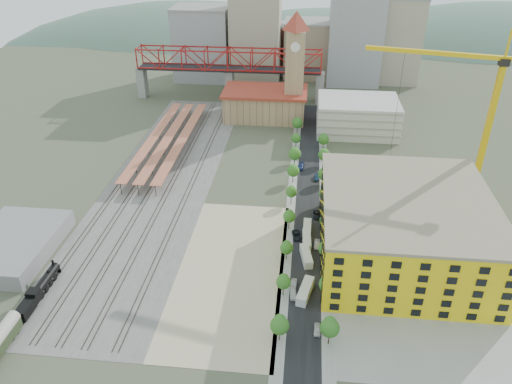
# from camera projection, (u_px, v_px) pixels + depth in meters

# --- Properties ---
(ground) EXTENTS (400.00, 400.00, 0.00)m
(ground) POSITION_uv_depth(u_px,v_px,m) (258.00, 210.00, 160.87)
(ground) COLOR #474C38
(ground) RESTS_ON ground
(ballast_strip) EXTENTS (36.00, 165.00, 0.06)m
(ballast_strip) POSITION_uv_depth(u_px,v_px,m) (163.00, 179.00, 179.25)
(ballast_strip) COLOR #605E59
(ballast_strip) RESTS_ON ground
(dirt_lot) EXTENTS (28.00, 67.00, 0.06)m
(dirt_lot) POSITION_uv_depth(u_px,v_px,m) (231.00, 270.00, 134.01)
(dirt_lot) COLOR tan
(dirt_lot) RESTS_ON ground
(street_asphalt) EXTENTS (12.00, 170.00, 0.06)m
(street_asphalt) POSITION_uv_depth(u_px,v_px,m) (308.00, 190.00, 172.36)
(street_asphalt) COLOR black
(street_asphalt) RESTS_ON ground
(sidewalk_west) EXTENTS (3.00, 170.00, 0.04)m
(sidewalk_west) POSITION_uv_depth(u_px,v_px,m) (292.00, 189.00, 172.86)
(sidewalk_west) COLOR gray
(sidewalk_west) RESTS_ON ground
(sidewalk_east) EXTENTS (3.00, 170.00, 0.04)m
(sidewalk_east) POSITION_uv_depth(u_px,v_px,m) (324.00, 190.00, 171.86)
(sidewalk_east) COLOR gray
(sidewalk_east) RESTS_ON ground
(construction_pad) EXTENTS (50.00, 90.00, 0.06)m
(construction_pad) POSITION_uv_depth(u_px,v_px,m) (410.00, 256.00, 139.48)
(construction_pad) COLOR gray
(construction_pad) RESTS_ON ground
(rail_tracks) EXTENTS (26.56, 160.00, 0.18)m
(rail_tracks) POSITION_uv_depth(u_px,v_px,m) (158.00, 178.00, 179.35)
(rail_tracks) COLOR #382B23
(rail_tracks) RESTS_ON ground
(platform_canopies) EXTENTS (16.00, 80.00, 4.12)m
(platform_canopies) POSITION_uv_depth(u_px,v_px,m) (168.00, 138.00, 201.49)
(platform_canopies) COLOR #CC6E4E
(platform_canopies) RESTS_ON ground
(station_hall) EXTENTS (38.00, 24.00, 13.10)m
(station_hall) POSITION_uv_depth(u_px,v_px,m) (265.00, 103.00, 228.85)
(station_hall) COLOR tan
(station_hall) RESTS_ON ground
(clock_tower) EXTENTS (12.00, 12.00, 52.00)m
(clock_tower) POSITION_uv_depth(u_px,v_px,m) (295.00, 57.00, 215.02)
(clock_tower) COLOR tan
(clock_tower) RESTS_ON ground
(parking_garage) EXTENTS (34.00, 26.00, 14.00)m
(parking_garage) POSITION_uv_depth(u_px,v_px,m) (357.00, 116.00, 214.59)
(parking_garage) COLOR silver
(parking_garage) RESTS_ON ground
(truss_bridge) EXTENTS (94.00, 9.60, 25.60)m
(truss_bridge) POSITION_uv_depth(u_px,v_px,m) (229.00, 62.00, 244.50)
(truss_bridge) COLOR gray
(truss_bridge) RESTS_ON ground
(construction_building) EXTENTS (44.60, 50.60, 18.80)m
(construction_building) POSITION_uv_depth(u_px,v_px,m) (404.00, 227.00, 135.11)
(construction_building) COLOR #FFF615
(construction_building) RESTS_ON ground
(warehouse) EXTENTS (22.00, 32.00, 5.00)m
(warehouse) POSITION_uv_depth(u_px,v_px,m) (13.00, 245.00, 139.72)
(warehouse) COLOR gray
(warehouse) RESTS_ON ground
(street_trees) EXTENTS (15.40, 124.40, 8.00)m
(street_trees) POSITION_uv_depth(u_px,v_px,m) (308.00, 205.00, 163.73)
(street_trees) COLOR #21601C
(street_trees) RESTS_ON ground
(skyline) EXTENTS (133.00, 46.00, 60.00)m
(skyline) POSITION_uv_depth(u_px,v_px,m) (298.00, 39.00, 271.82)
(skyline) COLOR #9EA0A3
(skyline) RESTS_ON ground
(distant_hills) EXTENTS (647.00, 264.00, 227.00)m
(distant_hills) POSITION_uv_depth(u_px,v_px,m) (342.00, 132.00, 420.75)
(distant_hills) COLOR #4C6B59
(distant_hills) RESTS_ON ground
(locomotive) EXTENTS (2.66, 20.54, 5.13)m
(locomotive) POSITION_uv_depth(u_px,v_px,m) (40.00, 289.00, 124.59)
(locomotive) COLOR black
(locomotive) RESTS_ON ground
(tower_crane) EXTENTS (51.68, 13.74, 56.19)m
(tower_crane) POSITION_uv_depth(u_px,v_px,m) (481.00, 102.00, 147.47)
(tower_crane) COLOR yellow
(tower_crane) RESTS_ON ground
(site_trailer_a) EXTENTS (4.57, 9.82, 2.60)m
(site_trailer_a) POSITION_uv_depth(u_px,v_px,m) (305.00, 291.00, 124.78)
(site_trailer_a) COLOR silver
(site_trailer_a) RESTS_ON ground
(site_trailer_b) EXTENTS (3.93, 9.18, 2.44)m
(site_trailer_b) POSITION_uv_depth(u_px,v_px,m) (306.00, 256.00, 137.42)
(site_trailer_b) COLOR silver
(site_trailer_b) RESTS_ON ground
(site_trailer_c) EXTENTS (2.67, 8.73, 2.36)m
(site_trailer_c) POSITION_uv_depth(u_px,v_px,m) (307.00, 240.00, 144.12)
(site_trailer_c) COLOR silver
(site_trailer_c) RESTS_ON ground
(site_trailer_d) EXTENTS (2.49, 8.84, 2.41)m
(site_trailer_d) POSITION_uv_depth(u_px,v_px,m) (307.00, 229.00, 149.01)
(site_trailer_d) COLOR silver
(site_trailer_d) RESTS_ON ground
(car_0) EXTENTS (2.49, 4.85, 1.58)m
(car_0) POSITION_uv_depth(u_px,v_px,m) (293.00, 294.00, 124.76)
(car_0) COLOR silver
(car_0) RESTS_ON ground
(car_1) EXTENTS (1.69, 4.25, 1.38)m
(car_1) POSITION_uv_depth(u_px,v_px,m) (294.00, 284.00, 127.96)
(car_1) COLOR gray
(car_1) RESTS_ON ground
(car_2) EXTENTS (3.14, 5.43, 1.42)m
(car_2) POSITION_uv_depth(u_px,v_px,m) (297.00, 235.00, 147.09)
(car_2) COLOR black
(car_2) RESTS_ON ground
(car_3) EXTENTS (2.95, 5.75, 1.60)m
(car_3) POSITION_uv_depth(u_px,v_px,m) (301.00, 166.00, 186.21)
(car_3) COLOR navy
(car_3) RESTS_ON ground
(car_4) EXTENTS (1.70, 4.04, 1.36)m
(car_4) POSITION_uv_depth(u_px,v_px,m) (317.00, 330.00, 114.19)
(car_4) COLOR silver
(car_4) RESTS_ON ground
(car_5) EXTENTS (1.79, 4.51, 1.46)m
(car_5) POSITION_uv_depth(u_px,v_px,m) (317.00, 244.00, 143.15)
(car_5) COLOR #9E9DA3
(car_5) RESTS_ON ground
(car_6) EXTENTS (2.49, 5.03, 1.37)m
(car_6) POSITION_uv_depth(u_px,v_px,m) (317.00, 215.00, 156.94)
(car_6) COLOR black
(car_6) RESTS_ON ground
(car_7) EXTENTS (2.22, 4.81, 1.36)m
(car_7) POSITION_uv_depth(u_px,v_px,m) (317.00, 177.00, 178.72)
(car_7) COLOR navy
(car_7) RESTS_ON ground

